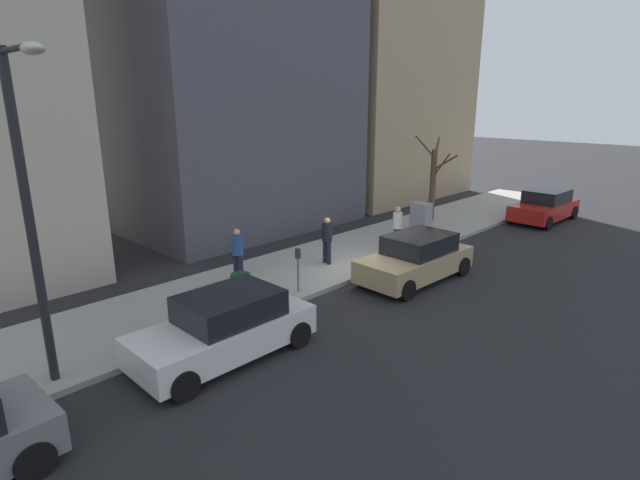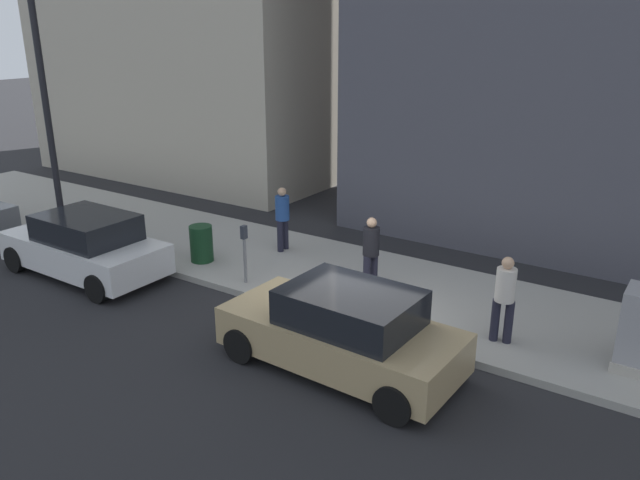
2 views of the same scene
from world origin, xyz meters
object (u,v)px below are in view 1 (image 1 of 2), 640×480
object	(u,v)px
office_tower_left	(363,59)
pedestrian_midblock	(327,238)
parked_car_red	(545,206)
bare_tree	(433,181)
trash_bin	(241,289)
parking_meter	(298,265)
streetlamp	(30,198)
pedestrian_near_meter	(397,225)
utility_box	(421,220)
parked_car_tan	(416,258)
pedestrian_far_corner	(238,251)
parked_car_white	(225,327)

from	to	relation	value
office_tower_left	pedestrian_midblock	bearing A→B (deg)	125.35
parked_car_red	pedestrian_midblock	size ratio (longest dim) A/B	2.56
bare_tree	trash_bin	distance (m)	12.75
parking_meter	trash_bin	bearing A→B (deg)	75.80
parking_meter	streetlamp	world-z (taller)	streetlamp
bare_tree	office_tower_left	xyz separation A→B (m)	(7.95, -4.26, 6.02)
pedestrian_near_meter	pedestrian_midblock	distance (m)	3.24
streetlamp	office_tower_left	bearing A→B (deg)	-64.94
parked_car_red	pedestrian_near_meter	world-z (taller)	pedestrian_near_meter
streetlamp	trash_bin	distance (m)	6.16
utility_box	office_tower_left	size ratio (longest dim) A/B	0.09
parked_car_tan	parking_meter	size ratio (longest dim) A/B	3.16
pedestrian_far_corner	office_tower_left	distance (m)	18.83
parked_car_tan	pedestrian_midblock	world-z (taller)	pedestrian_midblock
parked_car_tan	pedestrian_far_corner	distance (m)	5.78
parked_car_red	pedestrian_far_corner	distance (m)	15.94
parked_car_tan	pedestrian_near_meter	distance (m)	3.05
parking_meter	pedestrian_far_corner	world-z (taller)	pedestrian_far_corner
parked_car_red	parking_meter	distance (m)	14.99
streetlamp	office_tower_left	world-z (taller)	office_tower_left
streetlamp	office_tower_left	size ratio (longest dim) A/B	0.41
bare_tree	pedestrian_midblock	xyz separation A→B (m)	(-0.92, 8.24, -0.92)
pedestrian_far_corner	office_tower_left	xyz separation A→B (m)	(7.90, -15.62, 6.94)
parked_car_red	parked_car_white	distance (m)	18.58
parked_car_red	parking_meter	size ratio (longest dim) A/B	3.15
parking_meter	pedestrian_far_corner	size ratio (longest dim) A/B	0.81
parked_car_red	bare_tree	distance (m)	5.70
office_tower_left	pedestrian_near_meter	bearing A→B (deg)	135.74
pedestrian_near_meter	pedestrian_midblock	xyz separation A→B (m)	(0.72, 3.16, 0.00)
streetlamp	pedestrian_near_meter	bearing A→B (deg)	-87.01
parking_meter	pedestrian_midblock	world-z (taller)	pedestrian_midblock
utility_box	pedestrian_near_meter	xyz separation A→B (m)	(-0.36, 2.17, 0.24)
parking_meter	office_tower_left	distance (m)	19.43
bare_tree	pedestrian_far_corner	xyz separation A→B (m)	(0.05, 11.36, -0.92)
parked_car_red	trash_bin	size ratio (longest dim) A/B	4.73
parking_meter	utility_box	distance (m)	7.92
utility_box	streetlamp	size ratio (longest dim) A/B	0.22
parked_car_red	parked_car_tan	distance (m)	11.25
pedestrian_near_meter	office_tower_left	distance (m)	15.08
office_tower_left	parked_car_white	bearing A→B (deg)	121.67
bare_tree	parked_car_tan	bearing A→B (deg)	118.48
parked_car_tan	pedestrian_far_corner	world-z (taller)	pedestrian_far_corner
parked_car_red	office_tower_left	size ratio (longest dim) A/B	0.26
parked_car_tan	streetlamp	xyz separation A→B (m)	(1.57, 10.52, 3.28)
parked_car_tan	pedestrian_near_meter	world-z (taller)	pedestrian_near_meter
pedestrian_near_meter	pedestrian_far_corner	size ratio (longest dim) A/B	1.00
pedestrian_near_meter	utility_box	bearing A→B (deg)	178.21
streetlamp	office_tower_left	xyz separation A→B (m)	(10.25, -21.92, 4.01)
parked_car_white	pedestrian_midblock	world-z (taller)	pedestrian_midblock
parked_car_white	pedestrian_near_meter	distance (m)	9.58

